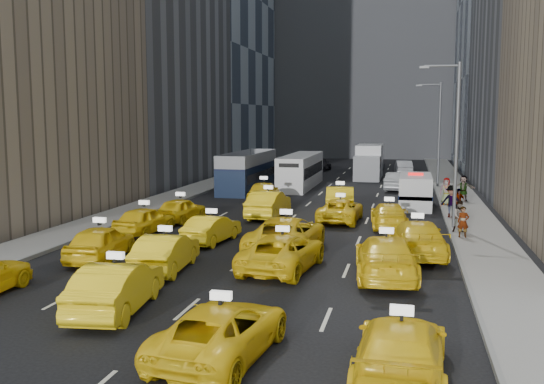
{
  "coord_description": "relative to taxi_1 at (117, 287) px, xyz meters",
  "views": [
    {
      "loc": [
        6.83,
        -21.79,
        6.18
      ],
      "look_at": [
        -0.49,
        10.51,
        2.0
      ],
      "focal_mm": 40.0,
      "sensor_mm": 36.0,
      "label": 1
    }
  ],
  "objects": [
    {
      "name": "ground",
      "position": [
        2.09,
        4.72,
        -0.8
      ],
      "size": [
        160.0,
        160.0,
        0.0
      ],
      "primitive_type": "plane",
      "color": "black",
      "rests_on": "ground"
    },
    {
      "name": "sidewalk_west",
      "position": [
        -8.41,
        29.72,
        -0.73
      ],
      "size": [
        3.0,
        90.0,
        0.15
      ],
      "primitive_type": "cube",
      "color": "gray",
      "rests_on": "ground"
    },
    {
      "name": "sidewalk_east",
      "position": [
        12.59,
        29.72,
        -0.73
      ],
      "size": [
        3.0,
        90.0,
        0.15
      ],
      "primitive_type": "cube",
      "color": "gray",
      "rests_on": "ground"
    },
    {
      "name": "curb_west",
      "position": [
        -6.96,
        29.72,
        -0.71
      ],
      "size": [
        0.15,
        90.0,
        0.18
      ],
      "primitive_type": "cube",
      "color": "slate",
      "rests_on": "ground"
    },
    {
      "name": "curb_east",
      "position": [
        11.14,
        29.72,
        -0.71
      ],
      "size": [
        0.15,
        90.0,
        0.18
      ],
      "primitive_type": "cube",
      "color": "slate",
      "rests_on": "ground"
    },
    {
      "name": "building_backdrop",
      "position": [
        2.09,
        76.72,
        19.2
      ],
      "size": [
        30.0,
        12.0,
        40.0
      ],
      "primitive_type": "cube",
      "color": "slate",
      "rests_on": "ground"
    },
    {
      "name": "streetlight_near",
      "position": [
        11.27,
        16.72,
        4.12
      ],
      "size": [
        2.15,
        0.22,
        9.0
      ],
      "color": "#595B60",
      "rests_on": "ground"
    },
    {
      "name": "streetlight_far",
      "position": [
        11.27,
        36.72,
        4.12
      ],
      "size": [
        2.15,
        0.22,
        9.0
      ],
      "color": "#595B60",
      "rests_on": "ground"
    },
    {
      "name": "taxi_1",
      "position": [
        0.0,
        0.0,
        0.0
      ],
      "size": [
        2.24,
        5.02,
        1.6
      ],
      "primitive_type": "imported",
      "rotation": [
        0.0,
        0.0,
        3.26
      ],
      "color": "yellow",
      "rests_on": "ground"
    },
    {
      "name": "taxi_2",
      "position": [
        4.34,
        -2.75,
        -0.1
      ],
      "size": [
        2.89,
        5.29,
        1.41
      ],
      "primitive_type": "imported",
      "rotation": [
        0.0,
        0.0,
        3.03
      ],
      "color": "yellow",
      "rests_on": "ground"
    },
    {
      "name": "taxi_3",
      "position": [
        8.86,
        -3.17,
        -0.06
      ],
      "size": [
        2.25,
        5.18,
        1.49
      ],
      "primitive_type": "imported",
      "rotation": [
        0.0,
        0.0,
        3.11
      ],
      "color": "yellow",
      "rests_on": "ground"
    },
    {
      "name": "taxi_4",
      "position": [
        -3.93,
        6.19,
        -0.03
      ],
      "size": [
        2.25,
        4.66,
        1.53
      ],
      "primitive_type": "imported",
      "rotation": [
        0.0,
        0.0,
        3.24
      ],
      "color": "yellow",
      "rests_on": "ground"
    },
    {
      "name": "taxi_5",
      "position": [
        -0.47,
        5.1,
        -0.05
      ],
      "size": [
        1.96,
        4.69,
        1.51
      ],
      "primitive_type": "imported",
      "rotation": [
        0.0,
        0.0,
        3.22
      ],
      "color": "yellow",
      "rests_on": "ground"
    },
    {
      "name": "taxi_6",
      "position": [
        4.06,
        6.27,
        -0.06
      ],
      "size": [
        3.07,
        5.55,
        1.47
      ],
      "primitive_type": "imported",
      "rotation": [
        0.0,
        0.0,
        3.02
      ],
      "color": "yellow",
      "rests_on": "ground"
    },
    {
      "name": "taxi_7",
      "position": [
        8.16,
        6.01,
        0.01
      ],
      "size": [
        2.78,
        5.77,
        1.62
      ],
      "primitive_type": "imported",
      "rotation": [
        0.0,
        0.0,
        3.23
      ],
      "color": "yellow",
      "rests_on": "ground"
    },
    {
      "name": "taxi_8",
      "position": [
        -4.62,
        12.17,
        -0.09
      ],
      "size": [
        2.21,
        4.38,
        1.43
      ],
      "primitive_type": "imported",
      "rotation": [
        0.0,
        0.0,
        3.01
      ],
      "color": "yellow",
      "rests_on": "ground"
    },
    {
      "name": "taxi_9",
      "position": [
        -0.41,
        10.72,
        -0.12
      ],
      "size": [
        1.97,
        4.26,
        1.35
      ],
      "primitive_type": "imported",
      "rotation": [
        0.0,
        0.0,
        3.01
      ],
      "color": "yellow",
      "rests_on": "ground"
    },
    {
      "name": "taxi_10",
      "position": [
        3.61,
        9.25,
        0.04
      ],
      "size": [
        3.0,
        6.14,
        1.68
      ],
      "primitive_type": "imported",
      "rotation": [
        0.0,
        0.0,
        3.11
      ],
      "color": "yellow",
      "rests_on": "ground"
    },
    {
      "name": "taxi_11",
      "position": [
        9.36,
        10.0,
        -0.0
      ],
      "size": [
        2.88,
        5.73,
        1.6
      ],
      "primitive_type": "imported",
      "rotation": [
        0.0,
        0.0,
        3.26
      ],
      "color": "yellow",
      "rests_on": "ground"
    },
    {
      "name": "taxi_12",
      "position": [
        -4.1,
        16.03,
        -0.1
      ],
      "size": [
        2.19,
        4.31,
        1.4
      ],
      "primitive_type": "imported",
      "rotation": [
        0.0,
        0.0,
        3.01
      ],
      "color": "yellow",
      "rests_on": "ground"
    },
    {
      "name": "taxi_13",
      "position": [
        0.62,
        18.55,
        0.02
      ],
      "size": [
        1.87,
        5.03,
        1.64
      ],
      "primitive_type": "imported",
      "rotation": [
        0.0,
        0.0,
        3.11
      ],
      "color": "yellow",
      "rests_on": "ground"
    },
    {
      "name": "taxi_14",
      "position": [
        5.07,
        18.02,
        -0.12
      ],
      "size": [
        2.44,
        4.98,
        1.36
      ],
      "primitive_type": "imported",
      "rotation": [
        0.0,
        0.0,
        3.1
      ],
      "color": "yellow",
      "rests_on": "ground"
    },
    {
      "name": "taxi_15",
      "position": [
        7.92,
        16.78,
        -0.11
      ],
      "size": [
        2.33,
        4.88,
        1.37
      ],
      "primitive_type": "imported",
      "rotation": [
        0.0,
        0.0,
        3.23
      ],
      "color": "yellow",
      "rests_on": "ground"
    },
    {
      "name": "taxi_16",
      "position": [
        -1.07,
        24.36,
        -0.0
      ],
      "size": [
        2.2,
        4.81,
        1.6
      ],
      "primitive_type": "imported",
      "rotation": [
        0.0,
        0.0,
        3.21
      ],
      "color": "yellow",
      "rests_on": "ground"
    },
    {
      "name": "taxi_17",
      "position": [
        4.61,
        21.96,
        0.01
      ],
      "size": [
        2.23,
        5.1,
        1.63
      ],
      "primitive_type": "imported",
      "rotation": [
        0.0,
        0.0,
        3.25
      ],
      "color": "yellow",
      "rests_on": "ground"
    },
    {
      "name": "nypd_van",
      "position": [
        9.4,
        24.78,
        0.26
      ],
      "size": [
        2.77,
        5.7,
        2.35
      ],
      "rotation": [
        0.0,
        0.0,
        -0.12
      ],
      "color": "silver",
      "rests_on": "ground"
    },
    {
      "name": "double_decker",
      "position": [
        -4.19,
        31.63,
        0.74
      ],
      "size": [
        2.52,
        10.74,
        3.12
      ],
      "rotation": [
        0.0,
        0.0,
        0.01
      ],
      "color": "black",
      "rests_on": "ground"
    },
    {
      "name": "city_bus",
      "position": [
        -0.22,
        34.66,
        0.6
      ],
      "size": [
        2.44,
        10.98,
        2.83
      ],
      "rotation": [
        0.0,
        0.0,
        -0.01
      ],
      "color": "silver",
      "rests_on": "ground"
    },
    {
      "name": "box_truck",
      "position": [
        5.05,
        43.41,
        0.82
      ],
      "size": [
        3.31,
        7.44,
        3.29
      ],
      "rotation": [
        0.0,
        0.0,
        0.12
      ],
      "color": "silver",
      "rests_on": "ground"
    },
    {
      "name": "misc_car_0",
      "position": [
        8.08,
        34.1,
        -0.04
      ],
      "size": [
        2.22,
        4.8,
        1.52
      ],
      "primitive_type": "imported",
      "rotation": [
        0.0,
        0.0,
        3.01
      ],
      "color": "#96999D",
      "rests_on": "ground"
    },
    {
      "name": "misc_car_1",
      "position": [
        -4.54,
        46.65,
        0.02
      ],
      "size": [
        2.82,
        5.93,
        1.64
      ],
      "primitive_type": "imported",
      "rotation": [
        0.0,
        0.0,
        3.12
      ],
      "color": "black",
      "rests_on": "ground"
    },
    {
      "name": "misc_car_2",
      "position": [
        5.01,
        52.62,
        -0.11
      ],
      "size": [
        2.53,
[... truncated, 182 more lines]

